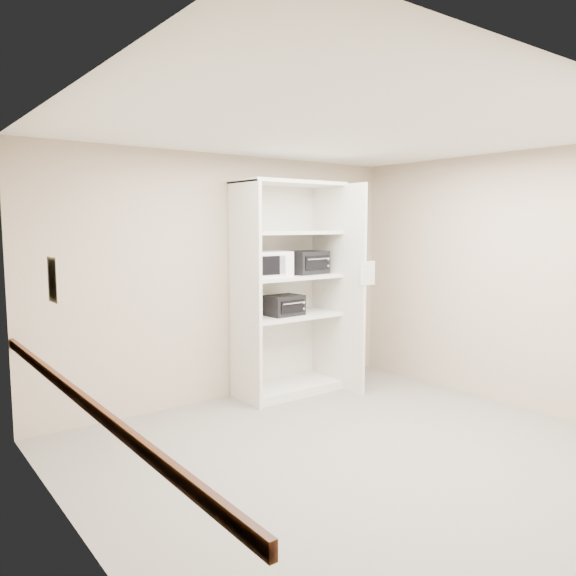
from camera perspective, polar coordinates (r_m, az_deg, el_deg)
floor at (r=5.04m, az=6.35°, el=-16.24°), size 4.50×4.00×0.01m
ceiling at (r=4.71m, az=6.78°, el=15.70°), size 4.50×4.00×0.01m
wall_back at (r=6.28m, az=-6.13°, el=1.03°), size 4.50×0.02×2.70m
wall_left at (r=3.55m, az=-20.88°, el=-3.57°), size 0.02×4.00×2.70m
wall_right at (r=6.44m, az=21.23°, el=0.76°), size 0.02×4.00×2.70m
shelving_unit at (r=6.43m, az=0.36°, el=-0.77°), size 1.24×0.92×2.42m
microwave at (r=6.13m, az=-2.12°, el=2.43°), size 0.49×0.39×0.28m
toaster_oven_upper at (r=6.53m, az=1.85°, el=2.61°), size 0.50×0.40×0.26m
toaster_oven_lower at (r=6.34m, az=-0.45°, el=-1.76°), size 0.42×0.33×0.23m
paper_sign at (r=6.32m, az=8.12°, el=1.51°), size 0.21×0.01×0.26m
chair_rail at (r=3.65m, az=-20.26°, el=-10.51°), size 0.04×3.98×0.08m
wall_poster at (r=3.97m, az=-22.77°, el=0.78°), size 0.01×0.22×0.30m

